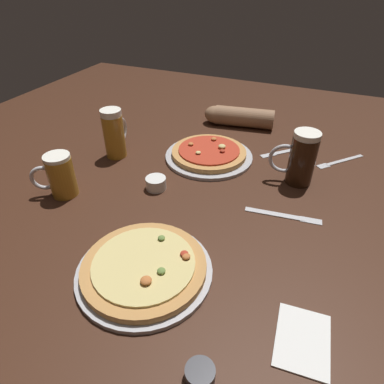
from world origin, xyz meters
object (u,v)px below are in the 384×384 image
object	(u,v)px
napkin_folded	(303,339)
fork_left	(340,161)
beer_mug_pale	(60,176)
beer_mug_amber	(114,133)
ramekin_sauce	(155,184)
ramekin_butter	(200,374)
knife_right	(283,215)
diner_arm	(237,117)
beer_mug_dark	(301,158)
pizza_plate_far	(209,154)
knife_spare	(287,151)
pizza_plate_near	(144,268)

from	to	relation	value
napkin_folded	fork_left	distance (m)	0.75
beer_mug_pale	fork_left	distance (m)	0.95
beer_mug_amber	ramekin_sauce	xyz separation A→B (m)	(0.24, -0.14, -0.07)
ramekin_butter	knife_right	world-z (taller)	ramekin_butter
diner_arm	napkin_folded	bearing A→B (deg)	-65.58
ramekin_sauce	diner_arm	world-z (taller)	diner_arm
ramekin_sauce	beer_mug_amber	bearing A→B (deg)	149.21
beer_mug_amber	beer_mug_dark	bearing A→B (deg)	7.02
beer_mug_pale	pizza_plate_far	bearing A→B (deg)	49.47
beer_mug_dark	fork_left	xyz separation A→B (m)	(0.12, 0.19, -0.08)
beer_mug_amber	napkin_folded	xyz separation A→B (m)	(0.74, -0.48, -0.08)
beer_mug_dark	beer_mug_pale	distance (m)	0.74
beer_mug_pale	beer_mug_dark	bearing A→B (deg)	28.57
ramekin_butter	beer_mug_dark	bearing A→B (deg)	85.52
beer_mug_dark	ramekin_butter	distance (m)	0.71
knife_spare	ramekin_butter	bearing A→B (deg)	-89.51
diner_arm	fork_left	bearing A→B (deg)	-19.88
napkin_folded	knife_spare	world-z (taller)	napkin_folded
pizza_plate_far	ramekin_sauce	size ratio (longest dim) A/B	4.91
ramekin_butter	knife_spare	bearing A→B (deg)	90.49
beer_mug_pale	napkin_folded	distance (m)	0.78
beer_mug_pale	knife_spare	world-z (taller)	beer_mug_pale
pizza_plate_near	ramekin_butter	distance (m)	0.27
pizza_plate_far	beer_mug_dark	bearing A→B (deg)	-6.13
ramekin_butter	knife_spare	size ratio (longest dim) A/B	0.30
beer_mug_pale	knife_right	xyz separation A→B (m)	(0.65, 0.16, -0.06)
beer_mug_dark	pizza_plate_far	bearing A→B (deg)	173.87
diner_arm	beer_mug_pale	bearing A→B (deg)	-115.81
knife_right	napkin_folded	bearing A→B (deg)	-73.94
pizza_plate_near	diner_arm	bearing A→B (deg)	93.15
pizza_plate_far	napkin_folded	xyz separation A→B (m)	(0.42, -0.60, -0.01)
ramekin_sauce	knife_right	distance (m)	0.40
ramekin_sauce	knife_right	size ratio (longest dim) A/B	0.30
pizza_plate_far	ramekin_butter	size ratio (longest dim) A/B	5.88
fork_left	beer_mug_dark	bearing A→B (deg)	-123.03
napkin_folded	knife_right	xyz separation A→B (m)	(-0.11, 0.36, -0.00)
pizza_plate_far	knife_spare	size ratio (longest dim) A/B	1.78
ramekin_sauce	ramekin_butter	size ratio (longest dim) A/B	1.20
ramekin_sauce	napkin_folded	world-z (taller)	ramekin_sauce
ramekin_sauce	fork_left	distance (m)	0.67
ramekin_butter	fork_left	world-z (taller)	ramekin_butter
fork_left	diner_arm	world-z (taller)	diner_arm
knife_spare	beer_mug_dark	bearing A→B (deg)	-72.23
knife_spare	diner_arm	distance (m)	0.29
beer_mug_dark	beer_mug_pale	size ratio (longest dim) A/B	1.30
ramekin_butter	diner_arm	bearing A→B (deg)	103.71
fork_left	pizza_plate_far	bearing A→B (deg)	-160.54
pizza_plate_far	beer_mug_dark	world-z (taller)	beer_mug_dark
beer_mug_pale	diner_arm	size ratio (longest dim) A/B	0.45
pizza_plate_far	beer_mug_amber	bearing A→B (deg)	-160.58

